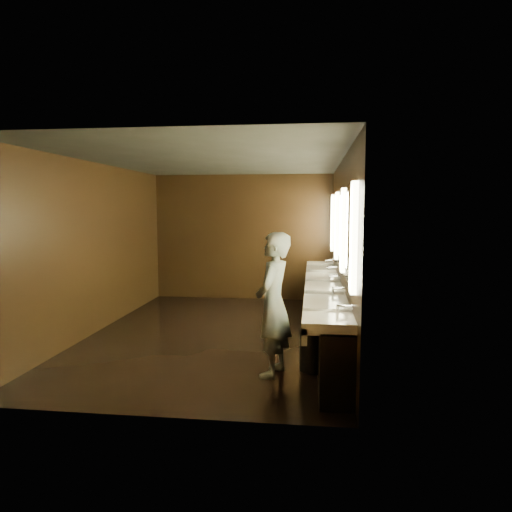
{
  "coord_description": "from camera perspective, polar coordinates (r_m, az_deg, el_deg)",
  "views": [
    {
      "loc": [
        1.54,
        -7.16,
        2.05
      ],
      "look_at": [
        0.67,
        0.0,
        1.29
      ],
      "focal_mm": 32.0,
      "sensor_mm": 36.0,
      "label": 1
    }
  ],
  "objects": [
    {
      "name": "trash_bin",
      "position": [
        5.94,
        7.12,
        -11.61
      ],
      "size": [
        0.36,
        0.36,
        0.52
      ],
      "primitive_type": "cylinder",
      "rotation": [
        0.0,
        0.0,
        0.09
      ],
      "color": "black",
      "rests_on": "floor"
    },
    {
      "name": "floor",
      "position": [
        7.61,
        -5.06,
        -9.68
      ],
      "size": [
        6.0,
        6.0,
        0.0
      ],
      "primitive_type": "plane",
      "color": "black",
      "rests_on": "ground"
    },
    {
      "name": "wall_right",
      "position": [
        7.2,
        10.6,
        0.7
      ],
      "size": [
        0.02,
        6.0,
        2.8
      ],
      "primitive_type": "cube",
      "color": "black",
      "rests_on": "floor"
    },
    {
      "name": "mirror_band",
      "position": [
        7.18,
        10.49,
        3.48
      ],
      "size": [
        0.06,
        5.03,
        1.15
      ],
      "color": "#FAF3B5",
      "rests_on": "wall_right"
    },
    {
      "name": "wall_back",
      "position": [
        10.3,
        -1.65,
        2.36
      ],
      "size": [
        4.0,
        0.02,
        2.8
      ],
      "primitive_type": "cube",
      "color": "black",
      "rests_on": "floor"
    },
    {
      "name": "sink_counter",
      "position": [
        7.33,
        8.84,
        -6.33
      ],
      "size": [
        0.55,
        5.4,
        1.01
      ],
      "color": "black",
      "rests_on": "floor"
    },
    {
      "name": "wall_left",
      "position": [
        8.01,
        -19.28,
        0.99
      ],
      "size": [
        0.02,
        6.0,
        2.8
      ],
      "primitive_type": "cube",
      "color": "black",
      "rests_on": "floor"
    },
    {
      "name": "person",
      "position": [
        5.6,
        2.17,
        -6.06
      ],
      "size": [
        0.55,
        0.72,
        1.77
      ],
      "primitive_type": "imported",
      "rotation": [
        0.0,
        0.0,
        -1.79
      ],
      "color": "#8ABBCD",
      "rests_on": "floor"
    },
    {
      "name": "ceiling",
      "position": [
        7.36,
        -5.26,
        11.8
      ],
      "size": [
        4.0,
        6.0,
        0.02
      ],
      "primitive_type": "cube",
      "color": "#2D2D2B",
      "rests_on": "wall_back"
    },
    {
      "name": "wall_front",
      "position": [
        4.48,
        -13.22,
        -2.53
      ],
      "size": [
        4.0,
        0.02,
        2.8
      ],
      "primitive_type": "cube",
      "color": "black",
      "rests_on": "floor"
    }
  ]
}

